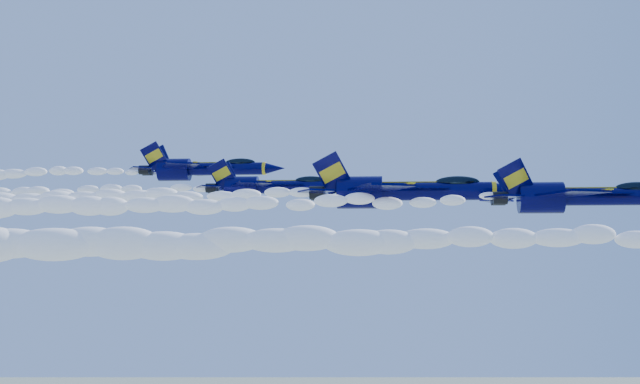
# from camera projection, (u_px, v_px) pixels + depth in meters

# --- Properties ---
(smoke_trail_jet_lead) EXTENTS (51.92, 2.71, 2.44)m
(smoke_trail_jet_lead) POSITION_uv_depth(u_px,v_px,m) (250.00, 243.00, 49.37)
(smoke_trail_jet_lead) COLOR white
(jet_second) EXTENTS (15.21, 12.48, 5.65)m
(jet_second) POSITION_uv_depth(u_px,v_px,m) (582.00, 196.00, 59.19)
(jet_second) COLOR #020136
(smoke_trail_jet_second) EXTENTS (51.92, 2.06, 1.85)m
(smoke_trail_jet_second) POSITION_uv_depth(u_px,v_px,m) (154.00, 205.00, 62.08)
(smoke_trail_jet_second) COLOR white
(jet_third) EXTENTS (17.36, 14.24, 6.45)m
(jet_third) POSITION_uv_depth(u_px,v_px,m) (402.00, 191.00, 65.37)
(jet_third) COLOR #020136
(smoke_trail_jet_third) EXTENTS (51.92, 2.35, 2.12)m
(smoke_trail_jet_third) POSITION_uv_depth(u_px,v_px,m) (9.00, 200.00, 68.34)
(smoke_trail_jet_third) COLOR white
(jet_fourth) EXTENTS (14.89, 12.21, 5.53)m
(jet_fourth) POSITION_uv_depth(u_px,v_px,m) (272.00, 187.00, 78.90)
(jet_fourth) COLOR #020136
(jet_fifth) EXTENTS (16.32, 13.38, 6.06)m
(jet_fifth) POSITION_uv_depth(u_px,v_px,m) (203.00, 169.00, 89.31)
(jet_fifth) COLOR #020136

